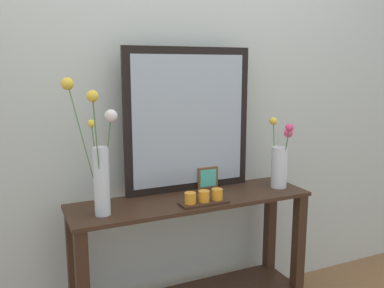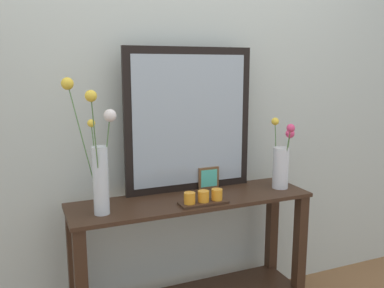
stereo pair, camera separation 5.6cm
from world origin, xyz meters
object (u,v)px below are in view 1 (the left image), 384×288
object	(u,v)px
console_table	(192,253)
tall_vase_left	(99,162)
mirror_leaning	(189,120)
vase_right	(280,162)
picture_frame_small	(208,178)
candle_tray	(204,198)

from	to	relation	value
console_table	tall_vase_left	bearing A→B (deg)	-174.70
mirror_leaning	tall_vase_left	size ratio (longest dim) A/B	1.24
vase_right	console_table	bearing A→B (deg)	177.67
picture_frame_small	candle_tray	bearing A→B (deg)	-120.73
tall_vase_left	picture_frame_small	bearing A→B (deg)	14.81
mirror_leaning	picture_frame_small	bearing A→B (deg)	-11.36
console_table	candle_tray	bearing A→B (deg)	-80.80
tall_vase_left	vase_right	distance (m)	1.01
vase_right	candle_tray	bearing A→B (deg)	-170.76
candle_tray	picture_frame_small	distance (m)	0.27
tall_vase_left	candle_tray	world-z (taller)	tall_vase_left
candle_tray	mirror_leaning	bearing A→B (deg)	83.54
mirror_leaning	candle_tray	xyz separation A→B (m)	(-0.03, -0.25, -0.36)
console_table	mirror_leaning	bearing A→B (deg)	72.59
vase_right	candle_tray	size ratio (longest dim) A/B	1.58
console_table	mirror_leaning	world-z (taller)	mirror_leaning
candle_tray	picture_frame_small	world-z (taller)	picture_frame_small
picture_frame_small	tall_vase_left	bearing A→B (deg)	-165.19
mirror_leaning	tall_vase_left	bearing A→B (deg)	-160.23
mirror_leaning	vase_right	distance (m)	0.56
picture_frame_small	vase_right	bearing A→B (deg)	-20.93
console_table	candle_tray	distance (m)	0.35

